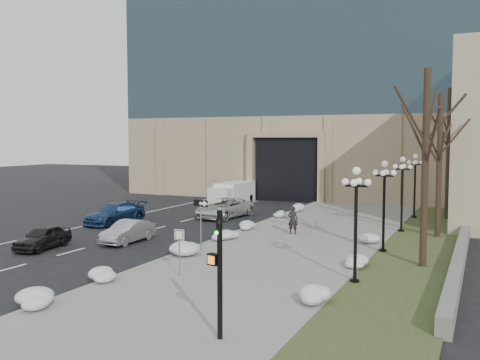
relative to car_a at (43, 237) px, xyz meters
The scene contains 33 objects.
ground 10.33m from the car_a, 35.44° to the right, with size 160.00×160.00×0.00m, color black.
sidewalk 14.36m from the car_a, 33.98° to the left, with size 9.00×40.00×0.12m, color gray.
curb 10.93m from the car_a, 47.30° to the left, with size 0.30×40.00×0.14m, color gray.
grass_strip 20.08m from the car_a, 23.55° to the left, with size 4.00×40.00×0.10m, color #364422.
stone_wall 22.73m from the car_a, 26.16° to the left, with size 0.50×30.00×0.70m, color slate.
office_tower 42.13m from the car_a, 80.35° to the left, with size 40.00×24.70×36.00m.
car_a is the anchor object (origin of this frame).
car_b 4.53m from the car_a, 47.26° to the left, with size 1.32×3.79×1.25m, color #A0A3A7.
car_c 8.72m from the car_a, 102.45° to the left, with size 1.99×4.90×1.42m, color navy.
car_d 14.72m from the car_a, 75.10° to the left, with size 2.41×5.23×1.45m, color silver.
car_e 22.53m from the car_a, 90.45° to the left, with size 1.63×4.06×1.38m, color #303036.
pedestrian 14.26m from the car_a, 40.34° to the left, with size 0.62×0.41×1.70m, color black.
box_truck 22.60m from the car_a, 88.96° to the left, with size 2.16×5.90×1.87m.
one_way_sign 8.84m from the car_a, 18.05° to the left, with size 1.01×0.44×2.73m.
keep_sign 10.09m from the car_a, 12.57° to the right, with size 0.45×0.07×2.09m.
traffic_signal 16.54m from the car_a, 28.22° to the right, with size 0.66×0.88×3.85m.
snow_clump_a 10.75m from the car_a, 45.27° to the right, with size 1.10×1.60×0.36m, color white.
snow_clump_b 8.53m from the car_a, 27.85° to the right, with size 1.10×1.60×0.36m, color white.
snow_clump_c 8.06m from the car_a, ahead, with size 1.10×1.60×0.36m, color white.
snow_clump_d 9.84m from the car_a, 36.84° to the left, with size 1.10×1.60×0.36m, color white.
snow_clump_e 12.47m from the car_a, 50.25° to the left, with size 1.10×1.60×0.36m, color white.
snow_clump_f 16.73m from the car_a, 63.16° to the left, with size 1.10×1.60×0.36m, color white.
snow_clump_g 20.31m from the car_a, 67.93° to the left, with size 1.10×1.60×0.36m, color white.
snow_clump_h 16.33m from the car_a, 12.34° to the right, with size 1.10×1.60×0.36m, color white.
snow_clump_i 16.48m from the car_a, ahead, with size 1.10×1.60×0.36m, color white.
snow_clump_j 18.05m from the car_a, 28.66° to the left, with size 1.10×1.60×0.36m, color white.
lamppost_a 16.88m from the car_a, ahead, with size 1.18×1.18×4.76m.
lamppost_b 18.10m from the car_a, 21.33° to the left, with size 1.18×1.18×4.76m.
lamppost_c 21.32m from the car_a, 37.94° to the left, with size 1.18×1.18×4.76m.
lamppost_d 25.81m from the car_a, 49.45° to the left, with size 1.18×1.18×4.76m.
tree_near 20.02m from the car_a, 12.01° to the left, with size 3.20×3.20×9.00m.
tree_mid 22.93m from the car_a, 32.45° to the left, with size 3.20×3.20×8.50m.
tree_far 28.08m from the car_a, 46.65° to the left, with size 3.20×3.20×9.50m.
Camera 1 is at (12.96, -15.20, 5.87)m, focal length 40.00 mm.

